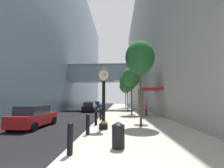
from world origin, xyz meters
TOP-DOWN VIEW (x-y plane):
  - ground_plane at (0.00, 27.00)m, footprint 110.00×110.00m
  - sidewalk_right at (3.56, 30.00)m, footprint 7.12×80.00m
  - building_block_left at (-12.16, 29.98)m, footprint 24.17×80.00m
  - building_block_right at (11.62, 30.00)m, footprint 9.00×80.00m
  - street_clock at (1.08, 6.96)m, footprint 0.84×0.55m
  - bollard_nearest at (0.35, 2.13)m, footprint 0.22×0.22m
  - bollard_second at (0.35, 5.31)m, footprint 0.22×0.22m
  - bollard_third at (0.35, 8.48)m, footprint 0.22×0.22m
  - bollard_fourth at (0.35, 11.66)m, footprint 0.22×0.22m
  - bollard_fifth at (0.35, 14.83)m, footprint 0.22×0.22m
  - street_tree_near at (3.79, 8.54)m, footprint 2.30×2.30m
  - street_tree_mid_near at (3.79, 16.66)m, footprint 2.32×2.32m
  - street_tree_mid_far at (3.79, 24.78)m, footprint 2.93×2.93m
  - street_tree_far at (3.79, 32.91)m, footprint 2.88×2.88m
  - trash_bin at (2.07, 3.00)m, footprint 0.53×0.53m
  - pedestrian_walking at (5.26, 14.58)m, footprint 0.48×0.48m
  - storefront_awning at (5.88, 15.60)m, footprint 2.40×3.60m
  - car_blue_near at (-3.80, 38.23)m, footprint 2.19×4.71m
  - car_grey_mid at (-3.93, 28.90)m, footprint 2.15×4.68m
  - car_red_far at (-4.30, 8.04)m, footprint 2.03×4.34m
  - car_black_trailing at (-2.83, 22.71)m, footprint 2.09×4.15m

SIDE VIEW (x-z plane):
  - ground_plane at x=0.00m, z-range 0.00..0.00m
  - sidewalk_right at x=3.56m, z-range 0.00..0.14m
  - trash_bin at x=2.07m, z-range 0.15..1.20m
  - bollard_nearest at x=0.35m, z-range 0.16..1.29m
  - bollard_second at x=0.35m, z-range 0.16..1.29m
  - bollard_third at x=0.35m, z-range 0.16..1.29m
  - bollard_fourth at x=0.35m, z-range 0.16..1.29m
  - bollard_fifth at x=0.35m, z-range 0.16..1.29m
  - car_blue_near at x=-3.80m, z-range -0.02..1.57m
  - car_black_trailing at x=-2.83m, z-range -0.02..1.59m
  - car_red_far at x=-4.30m, z-range -0.02..1.61m
  - car_grey_mid at x=-3.93m, z-range -0.02..1.65m
  - pedestrian_walking at x=5.26m, z-range 0.19..1.85m
  - street_clock at x=1.08m, z-range 0.34..4.52m
  - storefront_awning at x=5.88m, z-range 1.63..4.93m
  - street_tree_mid_near at x=3.79m, z-range 1.89..8.12m
  - street_tree_far at x=3.79m, z-range 1.84..8.60m
  - street_tree_mid_far at x=3.79m, z-range 1.85..8.69m
  - street_tree_near at x=3.79m, z-range 2.08..8.69m
  - building_block_right at x=11.62m, z-range 0.00..31.47m
  - building_block_left at x=-12.16m, z-range -0.06..33.08m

